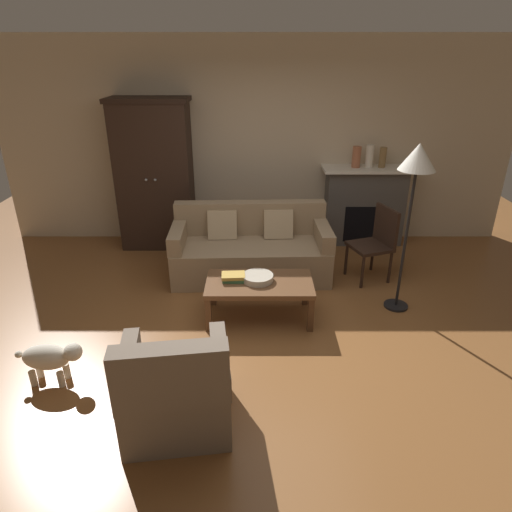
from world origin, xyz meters
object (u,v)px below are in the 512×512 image
(floor_lamp, at_px, (417,168))
(dog, at_px, (50,358))
(fireplace, at_px, (364,205))
(side_chair_wooden, at_px, (377,239))
(armoire, at_px, (155,175))
(mantel_vase_bronze, at_px, (383,157))
(couch, at_px, (251,251))
(book_stack, at_px, (234,277))
(coffee_table, at_px, (260,286))
(mantel_vase_terracotta, at_px, (357,157))
(armchair_near_left, at_px, (176,390))
(mantel_vase_cream, at_px, (370,156))
(fruit_bowl, at_px, (258,278))

(floor_lamp, distance_m, dog, 3.73)
(fireplace, xyz_separation_m, side_chair_wooden, (-0.10, -1.15, -0.06))
(armoire, bearing_deg, mantel_vase_bronze, 1.10)
(couch, height_order, side_chair_wooden, side_chair_wooden)
(book_stack, xyz_separation_m, mantel_vase_bronze, (1.96, 2.01, 0.80))
(dog, bearing_deg, coffee_table, 30.25)
(fireplace, height_order, mantel_vase_terracotta, mantel_vase_terracotta)
(book_stack, relative_size, dog, 0.45)
(couch, distance_m, mantel_vase_terracotta, 2.01)
(armoire, height_order, armchair_near_left, armoire)
(book_stack, relative_size, side_chair_wooden, 0.29)
(mantel_vase_terracotta, relative_size, floor_lamp, 0.16)
(armchair_near_left, height_order, dog, armchair_near_left)
(fireplace, distance_m, couch, 1.95)
(dog, bearing_deg, side_chair_wooden, 31.36)
(coffee_table, height_order, mantel_vase_cream, mantel_vase_cream)
(couch, bearing_deg, floor_lamp, -26.74)
(mantel_vase_cream, relative_size, mantel_vase_bronze, 1.12)
(mantel_vase_bronze, distance_m, dog, 4.74)
(floor_lamp, bearing_deg, book_stack, -174.46)
(coffee_table, height_order, dog, coffee_table)
(side_chair_wooden, bearing_deg, book_stack, -152.49)
(armoire, bearing_deg, mantel_vase_cream, 1.17)
(armchair_near_left, bearing_deg, book_stack, 76.85)
(armoire, relative_size, side_chair_wooden, 2.27)
(book_stack, xyz_separation_m, floor_lamp, (1.78, 0.17, 1.10))
(fireplace, distance_m, coffee_table, 2.57)
(fruit_bowl, bearing_deg, side_chair_wooden, 31.63)
(fireplace, bearing_deg, dog, -136.67)
(side_chair_wooden, bearing_deg, fireplace, 85.15)
(couch, bearing_deg, book_stack, -99.38)
(side_chair_wooden, bearing_deg, mantel_vase_terracotta, 94.13)
(couch, bearing_deg, armoire, 143.95)
(fireplace, relative_size, fruit_bowl, 3.92)
(armoire, height_order, side_chair_wooden, armoire)
(fireplace, height_order, mantel_vase_bronze, mantel_vase_bronze)
(couch, distance_m, book_stack, 1.01)
(coffee_table, distance_m, mantel_vase_bronze, 2.81)
(couch, xyz_separation_m, floor_lamp, (1.62, -0.81, 1.23))
(floor_lamp, bearing_deg, couch, 153.26)
(armoire, distance_m, book_stack, 2.35)
(armoire, xyz_separation_m, armchair_near_left, (0.81, -3.49, -0.71))
(coffee_table, bearing_deg, couch, 95.61)
(mantel_vase_bronze, bearing_deg, side_chair_wooden, -103.75)
(mantel_vase_cream, height_order, floor_lamp, floor_lamp)
(fruit_bowl, relative_size, floor_lamp, 0.18)
(armoire, bearing_deg, fireplace, 1.51)
(mantel_vase_terracotta, relative_size, mantel_vase_bronze, 1.04)
(side_chair_wooden, bearing_deg, armchair_near_left, -130.30)
(armchair_near_left, distance_m, floor_lamp, 3.00)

